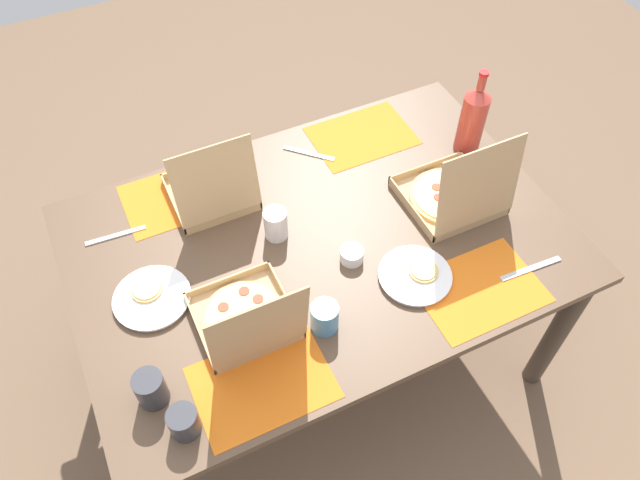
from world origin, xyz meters
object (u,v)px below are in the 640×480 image
(pizza_box_center, at_px, (454,194))
(cup_clear_right, at_px, (184,422))
(pizza_box_corner_left, at_px, (212,191))
(condiment_bowl, at_px, (352,255))
(soda_bottle, at_px, (473,119))
(cup_clear_left, at_px, (151,389))
(plate_near_left, at_px, (152,297))
(plate_far_left, at_px, (416,275))
(pizza_box_corner_right, at_px, (247,319))
(cup_dark, at_px, (276,224))
(cup_spare, at_px, (325,317))

(pizza_box_center, relative_size, cup_clear_right, 3.77)
(pizza_box_corner_left, bearing_deg, condiment_bowl, 126.14)
(soda_bottle, relative_size, cup_clear_left, 3.07)
(pizza_box_center, bearing_deg, plate_near_left, -3.71)
(pizza_box_center, height_order, plate_far_left, pizza_box_center)
(pizza_box_corner_right, xyz_separation_m, cup_clear_right, (0.25, 0.21, -0.00))
(cup_clear_right, bearing_deg, pizza_box_corner_left, -114.32)
(pizza_box_center, xyz_separation_m, plate_far_left, (0.26, 0.20, -0.04))
(soda_bottle, relative_size, cup_dark, 3.09)
(plate_far_left, xyz_separation_m, condiment_bowl, (0.14, -0.14, 0.01))
(plate_near_left, xyz_separation_m, condiment_bowl, (-0.59, 0.12, 0.01))
(cup_clear_left, bearing_deg, pizza_box_corner_left, -121.92)
(cup_spare, relative_size, cup_clear_left, 0.89)
(cup_clear_left, bearing_deg, cup_dark, -143.67)
(pizza_box_center, distance_m, pizza_box_corner_left, 0.79)
(pizza_box_center, distance_m, cup_dark, 0.59)
(plate_near_left, height_order, cup_dark, cup_dark)
(pizza_box_center, bearing_deg, cup_dark, -12.93)
(pizza_box_corner_left, relative_size, cup_dark, 2.83)
(pizza_box_corner_right, xyz_separation_m, plate_near_left, (0.22, -0.21, -0.04))
(pizza_box_corner_right, bearing_deg, soda_bottle, -159.81)
(pizza_box_corner_right, relative_size, plate_far_left, 1.37)
(plate_near_left, relative_size, cup_clear_right, 2.66)
(pizza_box_corner_left, xyz_separation_m, cup_clear_left, (0.37, 0.59, 0.01))
(cup_clear_left, bearing_deg, plate_far_left, -177.37)
(pizza_box_corner_right, distance_m, cup_spare, 0.21)
(soda_bottle, bearing_deg, cup_clear_left, 19.44)
(pizza_box_corner_right, bearing_deg, plate_far_left, 174.15)
(pizza_box_corner_right, distance_m, condiment_bowl, 0.38)
(pizza_box_center, distance_m, pizza_box_corner_right, 0.79)
(pizza_box_corner_right, xyz_separation_m, condiment_bowl, (-0.37, -0.09, -0.03))
(pizza_box_corner_right, height_order, soda_bottle, soda_bottle)
(pizza_box_corner_left, height_order, cup_dark, pizza_box_corner_left)
(plate_near_left, bearing_deg, cup_clear_left, 75.63)
(pizza_box_corner_left, height_order, cup_clear_right, pizza_box_corner_left)
(plate_near_left, bearing_deg, soda_bottle, -173.00)
(pizza_box_corner_left, relative_size, soda_bottle, 0.92)
(cup_clear_left, bearing_deg, condiment_bowl, -165.00)
(plate_far_left, height_order, cup_spare, cup_spare)
(plate_far_left, distance_m, plate_near_left, 0.78)
(cup_dark, bearing_deg, pizza_box_center, 167.07)
(soda_bottle, distance_m, cup_dark, 0.78)
(pizza_box_center, height_order, soda_bottle, soda_bottle)
(soda_bottle, height_order, cup_clear_left, soda_bottle)
(plate_near_left, bearing_deg, pizza_box_corner_right, 136.12)
(pizza_box_center, xyz_separation_m, pizza_box_corner_right, (0.77, 0.15, -0.00))
(pizza_box_corner_left, distance_m, cup_clear_right, 0.78)
(pizza_box_corner_right, bearing_deg, cup_clear_left, 16.93)
(plate_far_left, distance_m, condiment_bowl, 0.20)
(soda_bottle, distance_m, cup_spare, 0.90)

